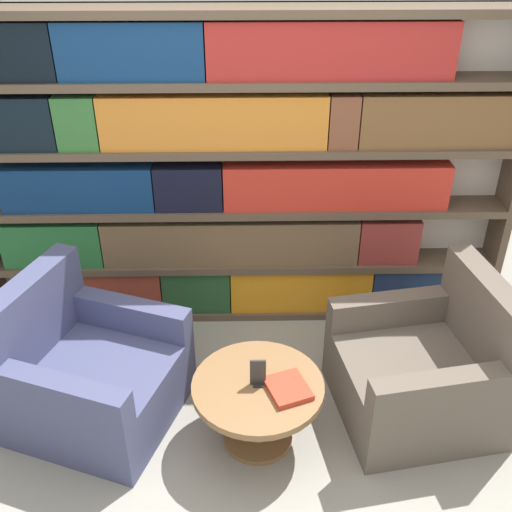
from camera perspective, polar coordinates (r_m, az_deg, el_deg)
The scene contains 7 objects.
ground_plane at distance 3.31m, azimuth -1.27°, elevation -20.68°, with size 14.00×14.00×0.00m, color gray.
bookshelf at distance 3.87m, azimuth -1.89°, elevation 7.40°, with size 3.52×0.30×2.07m.
armchair_left at distance 3.56m, azimuth -15.66°, elevation -10.81°, with size 1.08×1.05×0.85m.
armchair_right at distance 3.58m, azimuth 15.77°, elevation -10.51°, with size 0.97×0.94×0.85m.
coffee_table at distance 3.28m, azimuth 0.18°, elevation -13.55°, with size 0.70×0.70×0.41m.
table_sign at distance 3.15m, azimuth 0.18°, elevation -11.19°, with size 0.08×0.06×0.16m.
stray_book at distance 3.16m, azimuth 3.06°, elevation -12.47°, with size 0.26×0.28×0.03m.
Camera 1 is at (0.03, -2.02, 2.62)m, focal length 42.00 mm.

